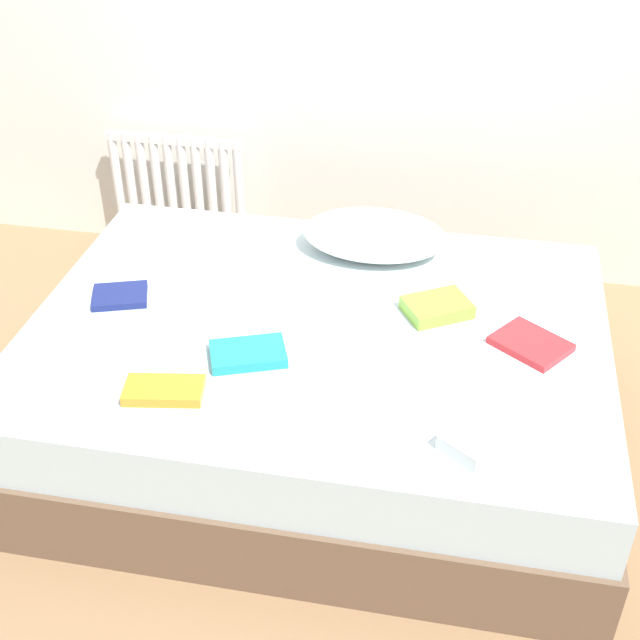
# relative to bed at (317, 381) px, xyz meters

# --- Properties ---
(ground_plane) EXTENTS (8.00, 8.00, 0.00)m
(ground_plane) POSITION_rel_bed_xyz_m (0.00, 0.00, -0.25)
(ground_plane) COLOR #93704C
(bed) EXTENTS (2.00, 1.50, 0.50)m
(bed) POSITION_rel_bed_xyz_m (0.00, 0.00, 0.00)
(bed) COLOR brown
(bed) RESTS_ON ground
(radiator) EXTENTS (0.66, 0.04, 0.52)m
(radiator) POSITION_rel_bed_xyz_m (-0.92, 1.20, 0.11)
(radiator) COLOR white
(radiator) RESTS_ON ground
(pillow) EXTENTS (0.55, 0.35, 0.15)m
(pillow) POSITION_rel_bed_xyz_m (0.12, 0.52, 0.33)
(pillow) COLOR white
(pillow) RESTS_ON bed
(textbook_red) EXTENTS (0.29, 0.28, 0.03)m
(textbook_red) POSITION_rel_bed_xyz_m (0.72, 0.00, 0.27)
(textbook_red) COLOR red
(textbook_red) RESTS_ON bed
(textbook_lime) EXTENTS (0.27, 0.25, 0.05)m
(textbook_lime) POSITION_rel_bed_xyz_m (0.40, 0.14, 0.28)
(textbook_lime) COLOR #8CC638
(textbook_lime) RESTS_ON bed
(textbook_white) EXTENTS (0.25, 0.28, 0.05)m
(textbook_white) POSITION_rel_bed_xyz_m (0.57, -0.49, 0.28)
(textbook_white) COLOR white
(textbook_white) RESTS_ON bed
(textbook_teal) EXTENTS (0.28, 0.23, 0.03)m
(textbook_teal) POSITION_rel_bed_xyz_m (-0.18, -0.24, 0.27)
(textbook_teal) COLOR teal
(textbook_teal) RESTS_ON bed
(textbook_orange) EXTENTS (0.26, 0.17, 0.03)m
(textbook_orange) POSITION_rel_bed_xyz_m (-0.38, -0.46, 0.27)
(textbook_orange) COLOR orange
(textbook_orange) RESTS_ON bed
(textbook_navy) EXTENTS (0.23, 0.21, 0.03)m
(textbook_navy) POSITION_rel_bed_xyz_m (-0.72, 0.02, 0.27)
(textbook_navy) COLOR navy
(textbook_navy) RESTS_ON bed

